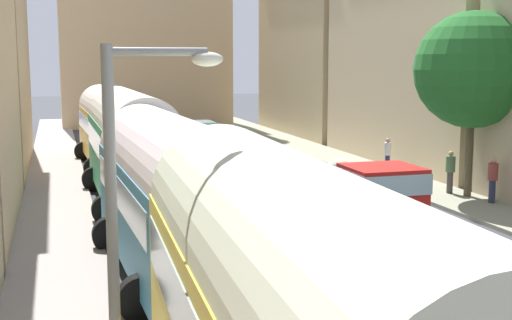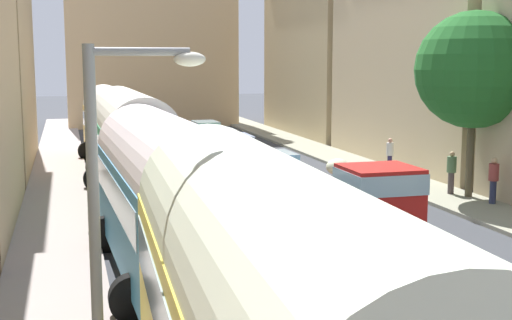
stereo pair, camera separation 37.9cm
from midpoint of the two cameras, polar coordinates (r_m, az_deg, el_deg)
ground_plane at (r=29.25m, az=-1.36°, el=-2.17°), size 154.00×154.00×0.00m
sidewalk_left at (r=28.39m, az=-15.72°, el=-2.66°), size 2.50×70.00×0.14m
sidewalk_right at (r=31.76m, az=11.43°, el=-1.37°), size 2.50×70.00×0.14m
building_right_2 at (r=35.95m, az=14.25°, el=9.85°), size 4.84×14.13×12.84m
building_right_3 at (r=49.36m, az=5.73°, el=9.37°), size 5.02×13.69×12.48m
distant_church at (r=57.13m, az=-8.55°, el=10.31°), size 13.39×6.04×21.39m
parked_bus_0 at (r=8.33m, az=2.36°, el=-12.77°), size 3.53×8.90×4.22m
parked_bus_1 at (r=16.85m, az=-7.04°, el=-2.35°), size 3.49×8.90×4.03m
parked_bus_2 at (r=25.68m, az=-10.01°, el=1.53°), size 3.32×9.72×4.21m
parked_bus_3 at (r=34.62m, az=-11.45°, el=2.99°), size 3.41×9.84×3.97m
cargo_truck_0 at (r=21.51m, az=9.06°, el=-2.86°), size 2.95×6.81×2.28m
car_0 at (r=29.09m, az=1.95°, el=-0.75°), size 2.37×3.98×1.45m
car_1 at (r=35.29m, az=-1.42°, el=0.91°), size 2.32×4.31×1.52m
car_2 at (r=43.16m, az=-3.95°, el=2.25°), size 2.30×4.19×1.51m
car_3 at (r=19.54m, az=1.30°, el=-5.28°), size 2.50×3.83×1.43m
car_4 at (r=26.74m, az=-4.63°, el=-1.45°), size 2.19×4.18×1.60m
car_5 at (r=35.77m, az=-7.57°, el=0.99°), size 2.27×4.29×1.59m
car_6 at (r=43.22m, az=-8.00°, el=2.21°), size 2.41×3.92×1.54m
pedestrian_0 at (r=27.83m, az=16.27°, el=-0.90°), size 0.44×0.44×1.80m
pedestrian_3 at (r=26.39m, az=19.48°, el=-1.50°), size 0.50×0.50×1.83m
pedestrian_4 at (r=32.31m, az=11.37°, el=0.47°), size 0.34×0.34×1.75m
streetlamp_near at (r=9.53m, az=-10.74°, el=-3.76°), size 1.64×0.28×5.53m
roadside_tree_2 at (r=27.11m, az=18.01°, el=7.11°), size 4.39×4.39×7.15m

